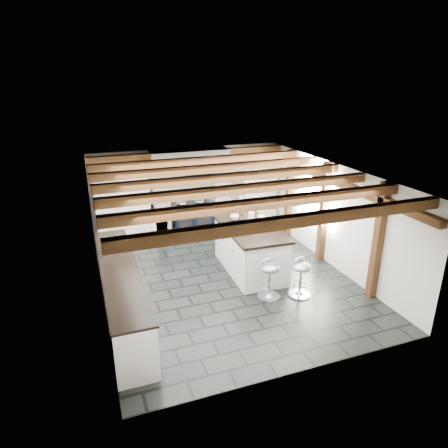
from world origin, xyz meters
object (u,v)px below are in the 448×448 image
object	(u,v)px
bar_stool_near	(301,273)
bar_stool_far	(269,274)
kitchen_island	(250,248)
range_cooker	(191,219)

from	to	relation	value
bar_stool_near	bar_stool_far	bearing A→B (deg)	153.24
kitchen_island	bar_stool_near	world-z (taller)	kitchen_island
kitchen_island	bar_stool_far	xyz separation A→B (m)	(-0.12, -1.20, -0.02)
range_cooker	bar_stool_far	xyz separation A→B (m)	(0.52, -3.63, 0.04)
range_cooker	kitchen_island	xyz separation A→B (m)	(0.64, -2.43, 0.06)
range_cooker	bar_stool_near	distance (m)	3.93
kitchen_island	range_cooker	bearing A→B (deg)	106.93
bar_stool_near	bar_stool_far	xyz separation A→B (m)	(-0.60, 0.14, 0.02)
bar_stool_near	range_cooker	bearing A→B (deg)	92.73
kitchen_island	bar_stool_far	distance (m)	1.20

